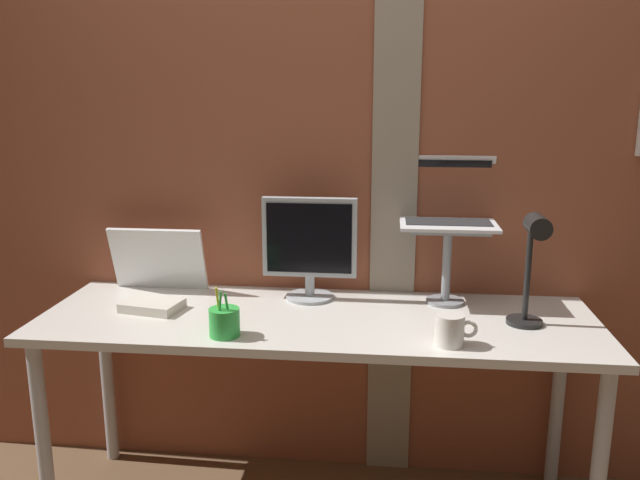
{
  "coord_description": "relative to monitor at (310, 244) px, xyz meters",
  "views": [
    {
      "loc": [
        0.21,
        -2.07,
        1.54
      ],
      "look_at": [
        -0.03,
        0.16,
        1.01
      ],
      "focal_mm": 36.4,
      "sensor_mm": 36.0,
      "label": 1
    }
  ],
  "objects": [
    {
      "name": "desk",
      "position": [
        0.05,
        -0.19,
        -0.29
      ],
      "size": [
        1.94,
        0.63,
        0.76
      ],
      "color": "silver",
      "rests_on": "ground_plane"
    },
    {
      "name": "whiteboard_panel",
      "position": [
        -0.6,
        0.04,
        -0.09
      ],
      "size": [
        0.37,
        0.09,
        0.26
      ],
      "primitive_type": "cube",
      "rotation": [
        0.29,
        0.0,
        0.0
      ],
      "color": "white",
      "rests_on": "desk"
    },
    {
      "name": "laptop_stand",
      "position": [
        0.51,
        0.0,
        -0.02
      ],
      "size": [
        0.28,
        0.22,
        0.29
      ],
      "color": "gray",
      "rests_on": "desk"
    },
    {
      "name": "monitor",
      "position": [
        0.0,
        0.0,
        0.0
      ],
      "size": [
        0.35,
        0.18,
        0.39
      ],
      "color": "#ADB2B7",
      "rests_on": "desk"
    },
    {
      "name": "coffee_mug",
      "position": [
        0.49,
        -0.41,
        -0.16
      ],
      "size": [
        0.13,
        0.09,
        0.1
      ],
      "color": "silver",
      "rests_on": "desk"
    },
    {
      "name": "pen_cup",
      "position": [
        -0.22,
        -0.41,
        -0.17
      ],
      "size": [
        0.1,
        0.1,
        0.17
      ],
      "color": "green",
      "rests_on": "desk"
    },
    {
      "name": "brick_wall_back",
      "position": [
        0.09,
        0.18,
        0.32
      ],
      "size": [
        3.35,
        0.16,
        2.61
      ],
      "color": "brown",
      "rests_on": "ground_plane"
    },
    {
      "name": "laptop",
      "position": [
        0.51,
        0.08,
        0.14
      ],
      "size": [
        0.35,
        0.3,
        0.24
      ],
      "color": "white",
      "rests_on": "laptop_stand"
    },
    {
      "name": "desk_lamp",
      "position": [
        0.75,
        -0.25,
        0.03
      ],
      "size": [
        0.12,
        0.2,
        0.39
      ],
      "color": "black",
      "rests_on": "desk"
    },
    {
      "name": "paper_clutter_stack",
      "position": [
        -0.55,
        -0.19,
        -0.2
      ],
      "size": [
        0.22,
        0.18,
        0.03
      ],
      "primitive_type": "cube",
      "rotation": [
        0.0,
        0.0,
        -0.19
      ],
      "color": "silver",
      "rests_on": "desk"
    }
  ]
}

